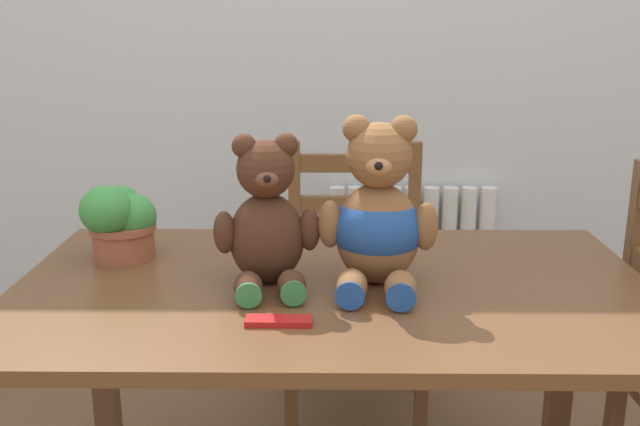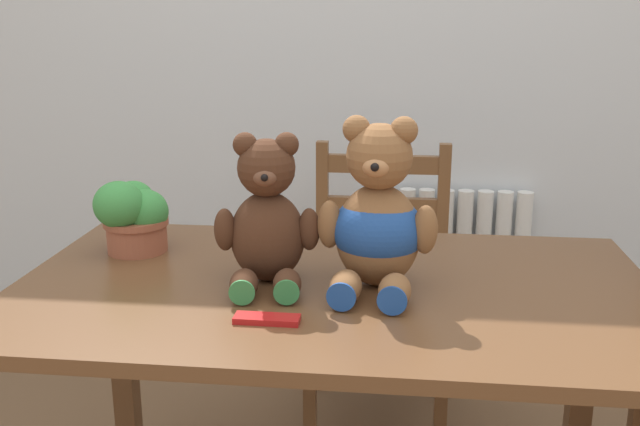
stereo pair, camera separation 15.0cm
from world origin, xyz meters
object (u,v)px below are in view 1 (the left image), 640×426
object	(u,v)px
wooden_chair_behind	(355,286)
teddy_bear_right	(378,219)
teddy_bear_left	(267,221)
chocolate_bar	(279,321)
potted_plant	(120,221)

from	to	relation	value
wooden_chair_behind	teddy_bear_right	distance (m)	0.93
teddy_bear_left	chocolate_bar	world-z (taller)	teddy_bear_left
wooden_chair_behind	chocolate_bar	size ratio (longest dim) A/B	7.38
teddy_bear_right	chocolate_bar	world-z (taller)	teddy_bear_right
teddy_bear_left	chocolate_bar	bearing A→B (deg)	92.56
potted_plant	teddy_bear_left	bearing A→B (deg)	-24.50
teddy_bear_left	teddy_bear_right	size ratio (longest dim) A/B	0.90
teddy_bear_right	potted_plant	size ratio (longest dim) A/B	1.98
teddy_bear_right	teddy_bear_left	bearing A→B (deg)	5.44
teddy_bear_left	chocolate_bar	xyz separation A→B (m)	(0.04, -0.21, -0.13)
teddy_bear_right	chocolate_bar	size ratio (longest dim) A/B	2.91
chocolate_bar	potted_plant	bearing A→B (deg)	136.62
chocolate_bar	wooden_chair_behind	bearing A→B (deg)	79.80
wooden_chair_behind	teddy_bear_left	world-z (taller)	teddy_bear_left
wooden_chair_behind	teddy_bear_right	world-z (taller)	teddy_bear_right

